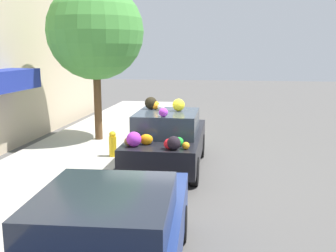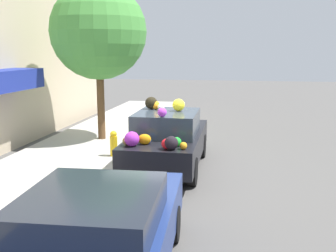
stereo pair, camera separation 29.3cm
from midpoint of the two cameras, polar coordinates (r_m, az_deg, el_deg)
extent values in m
plane|color=#565451|center=(10.15, 0.08, -6.08)|extent=(60.00, 60.00, 0.00)
cube|color=#B2ADA3|center=(10.92, -14.05, -4.84)|extent=(24.00, 3.20, 0.12)
cylinder|color=brown|center=(12.83, -9.07, 3.37)|extent=(0.24, 0.24, 2.37)
sphere|color=#47933D|center=(12.73, -9.39, 13.39)|extent=(3.00, 3.00, 3.00)
cylinder|color=gold|center=(10.81, -7.11, -2.91)|extent=(0.20, 0.20, 0.55)
sphere|color=gold|center=(10.74, -7.15, -1.17)|extent=(0.18, 0.18, 0.18)
cube|color=black|center=(9.96, 0.85, -2.66)|extent=(3.93, 1.71, 0.61)
cube|color=#333D47|center=(9.69, 0.71, 0.46)|extent=(1.78, 1.49, 0.55)
cylinder|color=black|center=(11.33, -2.03, -2.58)|extent=(0.65, 0.19, 0.65)
cylinder|color=black|center=(11.12, 5.73, -2.88)|extent=(0.65, 0.19, 0.65)
cylinder|color=black|center=(9.05, -5.20, -6.12)|extent=(0.65, 0.19, 0.65)
cylinder|color=black|center=(8.79, 4.56, -6.63)|extent=(0.65, 0.19, 0.65)
sphere|color=purple|center=(8.46, -4.28, -1.89)|extent=(0.44, 0.44, 0.32)
ellipsoid|color=blue|center=(11.04, 0.12, 0.88)|extent=(0.33, 0.31, 0.21)
sphere|color=orange|center=(10.04, -0.98, 3.04)|extent=(0.24, 0.24, 0.22)
ellipsoid|color=blue|center=(8.68, -2.09, -2.11)|extent=(0.27, 0.23, 0.15)
sphere|color=black|center=(10.07, -1.61, 3.35)|extent=(0.39, 0.39, 0.32)
sphere|color=red|center=(8.21, 0.82, -2.62)|extent=(0.31, 0.31, 0.22)
sphere|color=yellow|center=(9.75, 2.40, 3.06)|extent=(0.39, 0.39, 0.30)
sphere|color=green|center=(8.45, 2.27, -2.31)|extent=(0.22, 0.22, 0.20)
sphere|color=olive|center=(8.57, -5.04, -2.20)|extent=(0.20, 0.20, 0.19)
ellipsoid|color=orange|center=(8.61, -2.46, -1.95)|extent=(0.24, 0.32, 0.23)
sphere|color=yellow|center=(11.01, -0.03, 1.01)|extent=(0.34, 0.34, 0.27)
sphere|color=orange|center=(8.21, 3.28, -2.89)|extent=(0.20, 0.20, 0.16)
sphere|color=white|center=(8.33, 1.79, -2.55)|extent=(0.24, 0.24, 0.19)
sphere|color=#AE3BC6|center=(8.91, 0.09, 2.01)|extent=(0.26, 0.26, 0.21)
sphere|color=black|center=(8.15, 1.51, -2.49)|extent=(0.39, 0.39, 0.29)
sphere|color=purple|center=(11.08, 0.49, 0.82)|extent=(0.24, 0.24, 0.18)
sphere|color=white|center=(9.87, -0.17, 2.77)|extent=(0.18, 0.18, 0.17)
cube|color=navy|center=(5.26, -8.54, -16.21)|extent=(4.15, 2.05, 0.59)
cube|color=#1E232D|center=(4.91, -9.23, -11.78)|extent=(1.91, 1.70, 0.42)
cylinder|color=black|center=(6.71, -12.60, -12.95)|extent=(0.58, 0.21, 0.57)
cylinder|color=black|center=(6.37, 2.15, -14.01)|extent=(0.58, 0.21, 0.57)
camera|label=1|loc=(0.15, -89.15, 0.17)|focal=42.00mm
camera|label=2|loc=(0.15, 90.85, -0.17)|focal=42.00mm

